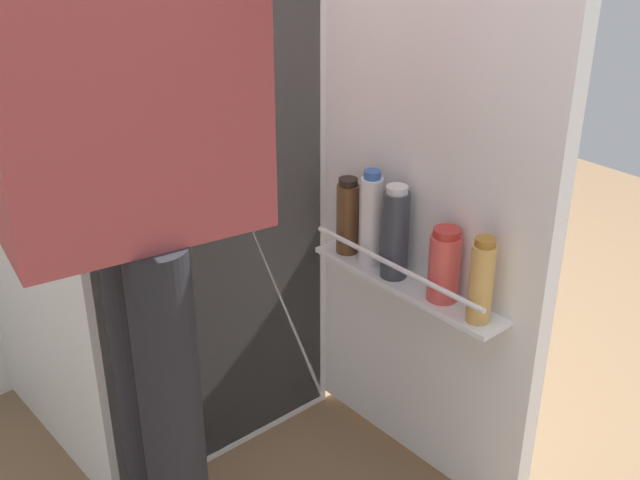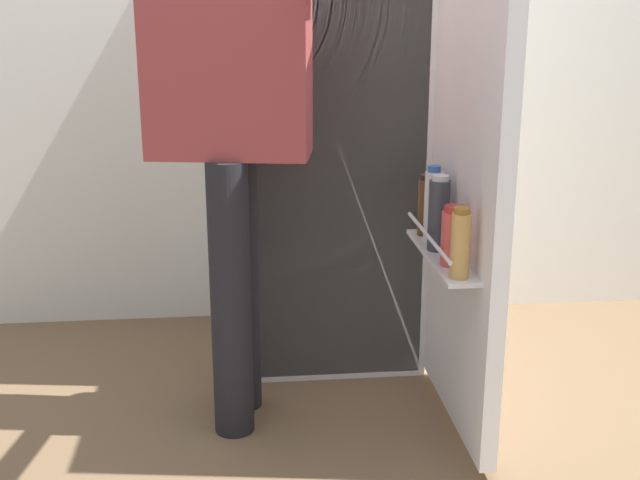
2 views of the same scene
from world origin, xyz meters
name	(u,v)px [view 2 (image 2 of 2)]	position (x,y,z in m)	size (l,w,h in m)	color
ground_plane	(337,415)	(0.00, 0.00, 0.00)	(5.26, 5.26, 0.00)	brown
refrigerator	(328,111)	(0.03, 0.52, 0.90)	(0.73, 1.31, 1.80)	white
person	(233,94)	(-0.30, 0.02, 1.02)	(0.57, 0.82, 1.68)	black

